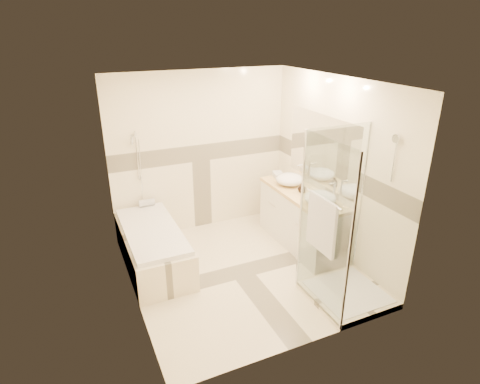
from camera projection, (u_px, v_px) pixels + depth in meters
name	position (u px, v px, depth m)	size (l,w,h in m)	color
room	(245.00, 184.00, 4.97)	(2.82, 3.02, 2.52)	#FBECC7
bathtub	(153.00, 245.00, 5.46)	(0.75, 1.70, 0.56)	#FFF0CB
vanity	(301.00, 219.00, 5.94)	(0.58, 1.62, 0.85)	white
shower_enclosure	(339.00, 261.00, 4.73)	(0.96, 0.93, 2.04)	#FFF0CB
vessel_sink_near	(290.00, 179.00, 6.03)	(0.42, 0.42, 0.17)	white
vessel_sink_far	(320.00, 198.00, 5.37)	(0.43, 0.43, 0.17)	white
faucet_near	(302.00, 172.00, 6.08)	(0.12, 0.03, 0.30)	silver
faucet_far	(334.00, 190.00, 5.42)	(0.12, 0.03, 0.28)	silver
amenity_bottle_a	(303.00, 188.00, 5.74)	(0.06, 0.06, 0.14)	black
amenity_bottle_b	(301.00, 188.00, 5.77)	(0.10, 0.10, 0.13)	black
folded_towels	(278.00, 175.00, 6.34)	(0.14, 0.23, 0.07)	silver
rolled_towel	(147.00, 203.00, 6.01)	(0.11, 0.11, 0.23)	silver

